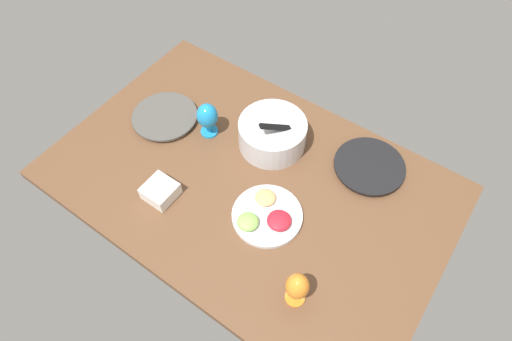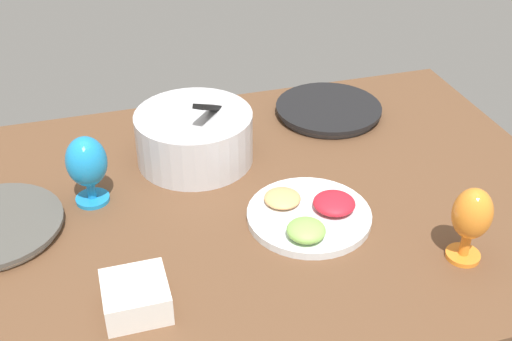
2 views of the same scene
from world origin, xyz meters
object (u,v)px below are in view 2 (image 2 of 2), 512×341
at_px(mixing_bowl, 194,135).
at_px(hurricane_glass_blue, 87,164).
at_px(fruit_platter, 310,214).
at_px(square_bowl_white, 136,295).
at_px(dinner_plate_right, 328,110).
at_px(hurricane_glass_orange, 472,217).

xyz_separation_m(mixing_bowl, hurricane_glass_blue, (-0.26, -0.11, 0.03)).
xyz_separation_m(fruit_platter, square_bowl_white, (-0.40, -0.16, 0.02)).
relative_size(hurricane_glass_blue, square_bowl_white, 1.40).
bearing_deg(dinner_plate_right, mixing_bowl, -163.43).
distance_m(mixing_bowl, hurricane_glass_orange, 0.68).
distance_m(hurricane_glass_orange, hurricane_glass_blue, 0.82).
bearing_deg(mixing_bowl, hurricane_glass_orange, -49.37).
height_order(dinner_plate_right, hurricane_glass_blue, hurricane_glass_blue).
bearing_deg(hurricane_glass_orange, dinner_plate_right, 93.56).
distance_m(hurricane_glass_blue, square_bowl_white, 0.38).
bearing_deg(dinner_plate_right, square_bowl_white, -136.05).
height_order(mixing_bowl, fruit_platter, mixing_bowl).
xyz_separation_m(mixing_bowl, square_bowl_white, (-0.21, -0.47, -0.04)).
bearing_deg(mixing_bowl, dinner_plate_right, 16.57).
relative_size(mixing_bowl, square_bowl_white, 2.42).
bearing_deg(square_bowl_white, hurricane_glass_orange, -3.83).
distance_m(mixing_bowl, fruit_platter, 0.37).
bearing_deg(square_bowl_white, hurricane_glass_blue, 97.88).
xyz_separation_m(hurricane_glass_orange, square_bowl_white, (-0.65, 0.04, -0.07)).
height_order(mixing_bowl, hurricane_glass_orange, mixing_bowl).
bearing_deg(square_bowl_white, dinner_plate_right, 43.95).
bearing_deg(fruit_platter, dinner_plate_right, 63.56).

